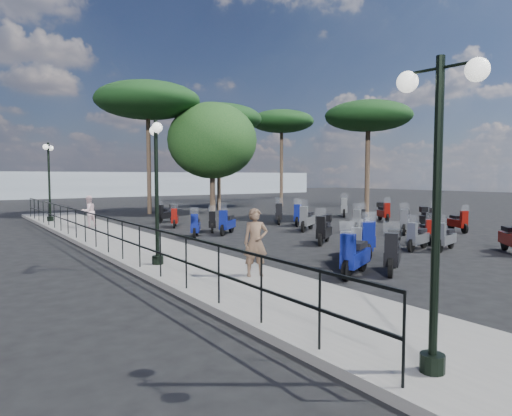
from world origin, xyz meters
TOP-DOWN VIEW (x-y plane):
  - ground at (0.00, 0.00)m, footprint 120.00×120.00m
  - sidewalk at (-6.50, 3.00)m, footprint 3.00×30.00m
  - railing at (-7.80, 2.80)m, footprint 0.04×26.04m
  - lamp_post_0 at (-7.17, -10.14)m, footprint 0.35×1.10m
  - lamp_post_1 at (-7.27, -1.89)m, footprint 0.52×1.09m
  - lamp_post_2 at (-7.35, 12.41)m, footprint 0.67×1.12m
  - woman at (-5.93, -4.57)m, footprint 0.69×0.59m
  - pedestrian_far at (-6.45, 8.29)m, footprint 0.85×0.76m
  - scooter_0 at (-2.40, -5.70)m, footprint 1.53×1.17m
  - scooter_1 at (-3.53, -5.44)m, footprint 1.67×0.96m
  - scooter_2 at (-1.32, -3.65)m, footprint 1.06×1.62m
  - scooter_3 at (-3.47, 3.37)m, footprint 0.94×1.42m
  - scooter_4 at (-1.94, 3.43)m, footprint 1.36×1.23m
  - scooter_5 at (-2.05, 9.58)m, footprint 1.47×0.89m
  - scooter_7 at (-1.71, -3.87)m, footprint 1.35×1.07m
  - scooter_8 at (-0.48, -3.21)m, footprint 1.29×1.29m
  - scooter_9 at (-0.39, -0.96)m, footprint 1.48×1.15m
  - scooter_10 at (-1.99, 4.63)m, footprint 0.89×1.38m
  - scooter_11 at (-2.62, 7.26)m, footprint 0.84×1.40m
  - scooter_13 at (2.80, -3.06)m, footprint 1.03×1.20m
  - scooter_14 at (1.18, -3.85)m, footprint 1.53×0.63m
  - scooter_15 at (3.64, 0.93)m, footprint 1.55×0.84m
  - scooter_16 at (1.72, 2.43)m, footprint 1.58×1.15m
  - scooter_17 at (2.55, 5.64)m, footprint 1.21×1.52m
  - scooter_20 at (4.51, -0.79)m, footprint 1.51×1.18m
  - scooter_21 at (3.95, 1.16)m, footprint 1.25×1.19m
  - scooter_22 at (2.91, 4.36)m, footprint 1.48×1.17m
  - scooter_23 at (4.54, 6.16)m, footprint 1.36×0.86m
  - scooter_26 at (7.00, -1.75)m, footprint 0.91×1.43m
  - scooter_27 at (6.98, -0.24)m, footprint 1.07×1.49m
  - scooter_28 at (8.17, 3.43)m, footprint 1.06×1.51m
  - scooter_29 at (8.40, 6.66)m, footprint 1.41×1.41m
  - scooter_30 at (1.89, -4.43)m, footprint 1.53×0.63m
  - scooter_31 at (-2.63, -4.36)m, footprint 1.35×1.07m
  - broadleaf_tree at (3.08, 13.72)m, footprint 5.99×5.99m
  - pine_0 at (4.72, 15.69)m, footprint 6.25×6.25m
  - pine_1 at (11.33, 16.78)m, footprint 5.33×5.33m
  - pine_2 at (-0.69, 15.51)m, footprint 6.84×6.84m
  - pine_3 at (8.76, 5.17)m, footprint 5.08×5.08m
  - distant_hills at (0.00, 45.00)m, footprint 70.00×8.00m

SIDE VIEW (x-z plane):
  - ground at x=0.00m, z-range 0.00..0.00m
  - sidewalk at x=-6.50m, z-range 0.00..0.15m
  - scooter_13 at x=2.80m, z-range -0.18..1.01m
  - scooter_23 at x=4.54m, z-range -0.18..1.02m
  - scooter_11 at x=-2.62m, z-range -0.19..1.03m
  - scooter_10 at x=-1.99m, z-range -0.19..1.04m
  - scooter_14 at x=1.18m, z-range -0.19..1.05m
  - scooter_30 at x=1.89m, z-range -0.19..1.05m
  - scooter_26 at x=7.00m, z-range -0.19..1.07m
  - scooter_3 at x=-3.47m, z-range -0.19..1.07m
  - scooter_7 at x=-1.71m, z-range -0.20..1.09m
  - scooter_31 at x=-2.63m, z-range -0.20..1.09m
  - scooter_21 at x=3.95m, z-range -0.20..1.10m
  - scooter_15 at x=3.64m, z-range -0.20..1.11m
  - scooter_8 at x=-0.48m, z-range -0.21..1.16m
  - scooter_5 at x=-2.05m, z-range -0.16..1.11m
  - scooter_4 at x=-1.94m, z-range -0.21..1.17m
  - scooter_22 at x=2.91m, z-range -0.22..1.19m
  - scooter_1 at x=-3.53m, z-range -0.22..1.21m
  - scooter_2 at x=-1.32m, z-range -0.22..1.23m
  - scooter_27 at x=6.98m, z-range -0.17..1.18m
  - scooter_16 at x=1.72m, z-range -0.22..1.24m
  - scooter_28 at x=8.17m, z-range -0.17..1.18m
  - scooter_9 at x=-0.39m, z-range -0.17..1.20m
  - scooter_29 at x=8.40m, z-range -0.23..1.27m
  - scooter_20 at x=4.51m, z-range -0.17..1.23m
  - scooter_0 at x=-2.40m, z-range -0.17..1.23m
  - scooter_17 at x=2.55m, z-range -0.17..1.24m
  - pedestrian_far at x=-6.45m, z-range 0.15..1.61m
  - railing at x=-7.80m, z-range 0.35..1.45m
  - woman at x=-5.93m, z-range 0.15..1.75m
  - distant_hills at x=0.00m, z-range 0.00..3.00m
  - lamp_post_0 at x=-7.17m, z-range 0.41..4.15m
  - lamp_post_1 at x=-7.27m, z-range 0.42..4.24m
  - lamp_post_2 at x=-7.35m, z-range 0.44..4.53m
  - broadleaf_tree at x=3.08m, z-range 1.16..8.58m
  - pine_3 at x=8.76m, z-range 2.53..9.44m
  - pine_0 at x=4.72m, z-range 2.75..10.49m
  - pine_1 at x=11.33m, z-range 3.01..10.96m
  - pine_2 at x=-0.69m, z-range 3.10..11.72m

